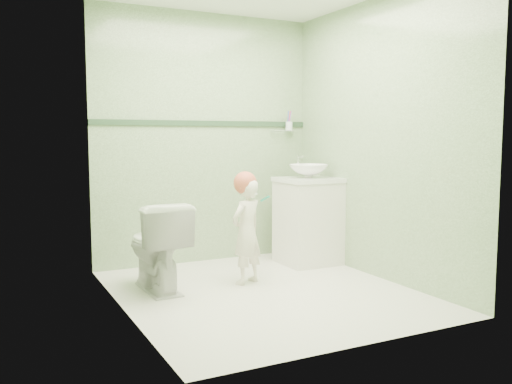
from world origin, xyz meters
TOP-DOWN VIEW (x-y plane):
  - ground at (0.00, 0.00)m, footprint 2.50×2.50m
  - room_shell at (0.00, 0.00)m, footprint 2.50×2.54m
  - trim_stripe at (0.00, 1.24)m, footprint 2.20×0.02m
  - vanity at (0.84, 0.70)m, footprint 0.52×0.50m
  - counter at (0.84, 0.70)m, footprint 0.54×0.52m
  - basin at (0.84, 0.70)m, footprint 0.37×0.37m
  - faucet at (0.84, 0.89)m, footprint 0.03×0.13m
  - cup_holder at (0.89, 1.18)m, footprint 0.26×0.07m
  - toilet at (-0.74, 0.44)m, footprint 0.43×0.72m
  - toddler at (-0.01, 0.30)m, footprint 0.38×0.32m
  - hair_cap at (-0.01, 0.33)m, footprint 0.19×0.19m
  - teal_toothbrush at (0.11, 0.22)m, footprint 0.10×0.14m

SIDE VIEW (x-z plane):
  - ground at x=0.00m, z-range 0.00..0.00m
  - toilet at x=-0.74m, z-range 0.00..0.71m
  - vanity at x=0.84m, z-range 0.00..0.80m
  - toddler at x=-0.01m, z-range 0.00..0.87m
  - teal_toothbrush at x=0.11m, z-range 0.68..0.76m
  - counter at x=0.84m, z-range 0.79..0.83m
  - hair_cap at x=-0.01m, z-range 0.74..0.94m
  - basin at x=0.84m, z-range 0.83..0.96m
  - faucet at x=0.84m, z-range 0.88..1.06m
  - room_shell at x=0.00m, z-range 0.00..2.40m
  - cup_holder at x=0.89m, z-range 1.23..1.44m
  - trim_stripe at x=0.00m, z-range 1.33..1.38m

